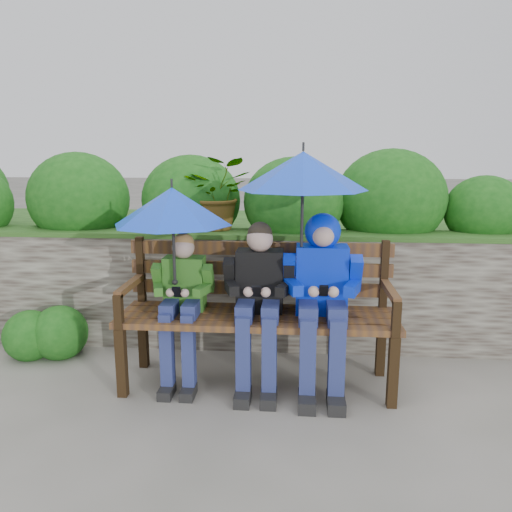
# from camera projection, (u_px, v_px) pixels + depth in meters

# --- Properties ---
(ground) EXTENTS (60.00, 60.00, 0.00)m
(ground) POSITION_uv_depth(u_px,v_px,m) (255.00, 380.00, 3.80)
(ground) COLOR #616056
(ground) RESTS_ON ground
(garden_backdrop) EXTENTS (8.00, 2.87, 1.85)m
(garden_backdrop) POSITION_uv_depth(u_px,v_px,m) (267.00, 255.00, 5.21)
(garden_backdrop) COLOR #433931
(garden_backdrop) RESTS_ON ground
(park_bench) EXTENTS (2.01, 0.59, 1.06)m
(park_bench) POSITION_uv_depth(u_px,v_px,m) (258.00, 304.00, 3.70)
(park_bench) COLOR black
(park_bench) RESTS_ON ground
(boy_left) EXTENTS (0.44, 0.51, 1.13)m
(boy_left) POSITION_uv_depth(u_px,v_px,m) (182.00, 298.00, 3.65)
(boy_left) COLOR #21591D
(boy_left) RESTS_ON ground
(boy_middle) EXTENTS (0.51, 0.59, 1.22)m
(boy_middle) POSITION_uv_depth(u_px,v_px,m) (259.00, 296.00, 3.58)
(boy_middle) COLOR black
(boy_middle) RESTS_ON ground
(boy_right) EXTENTS (0.56, 0.67, 1.28)m
(boy_right) POSITION_uv_depth(u_px,v_px,m) (322.00, 287.00, 3.54)
(boy_right) COLOR #0D37BC
(boy_right) RESTS_ON ground
(umbrella_left) EXTENTS (0.84, 0.84, 0.76)m
(umbrella_left) POSITION_uv_depth(u_px,v_px,m) (172.00, 206.00, 3.49)
(umbrella_left) COLOR blue
(umbrella_left) RESTS_ON ground
(umbrella_right) EXTENTS (0.90, 0.90, 0.99)m
(umbrella_right) POSITION_uv_depth(u_px,v_px,m) (303.00, 171.00, 3.42)
(umbrella_right) COLOR blue
(umbrella_right) RESTS_ON ground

